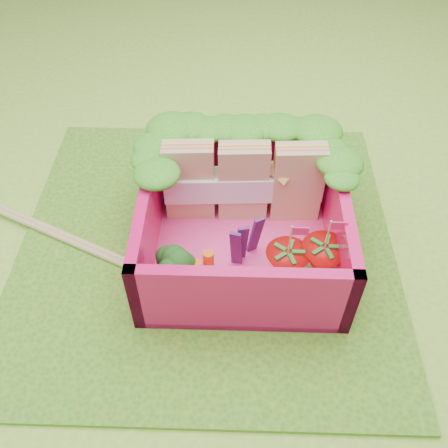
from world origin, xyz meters
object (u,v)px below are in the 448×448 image
sandwich_stack (244,182)px  bento_box (243,222)px  broccoli (173,264)px  chopsticks (73,240)px  strawberry_right (322,262)px  strawberry_left (286,266)px

sandwich_stack → bento_box: bearing=-91.0°
bento_box → broccoli: 0.54m
bento_box → chopsticks: bearing=178.9°
bento_box → strawberry_right: bearing=-27.1°
strawberry_left → strawberry_right: bearing=9.8°
broccoli → chopsticks: bearing=154.8°
bento_box → strawberry_right: size_ratio=2.47×
broccoli → chopsticks: 0.87m
strawberry_right → chopsticks: 1.72m
bento_box → broccoli: size_ratio=3.85×
sandwich_stack → strawberry_right: sandwich_stack is taller
sandwich_stack → broccoli: size_ratio=3.24×
strawberry_left → bento_box: bearing=133.0°
sandwich_stack → chopsticks: sandwich_stack is taller
bento_box → sandwich_stack: 0.31m
broccoli → strawberry_left: strawberry_left is taller
sandwich_stack → broccoli: bearing=-124.1°
strawberry_left → strawberry_right: size_ratio=0.98×
strawberry_left → chopsticks: size_ratio=0.26×
broccoli → strawberry_left: (0.70, 0.04, -0.05)m
bento_box → broccoli: bento_box is taller
bento_box → strawberry_left: bearing=-47.0°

